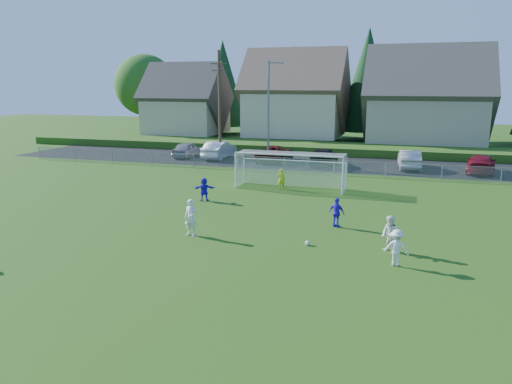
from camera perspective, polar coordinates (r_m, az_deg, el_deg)
ground at (r=19.69m, az=-7.07°, el=-8.75°), size 160.00×160.00×0.00m
asphalt_lot at (r=45.40m, az=7.40°, el=3.29°), size 60.00×60.00×0.00m
grass_embankment at (r=52.67m, az=8.86°, el=4.92°), size 70.00×6.00×0.80m
soccer_ball at (r=22.37m, az=5.91°, el=-5.82°), size 0.22×0.22×0.22m
player_white_a at (r=23.64m, az=-7.46°, el=-2.92°), size 0.67×0.47×1.75m
player_white_b at (r=21.88m, az=15.06°, el=-4.70°), size 0.97×0.98×1.60m
player_white_c at (r=20.43m, az=15.75°, el=-6.15°), size 0.99×0.62×1.47m
player_blue_a at (r=25.17m, az=9.22°, el=-2.34°), size 0.94×0.69×1.49m
player_blue_b at (r=30.62m, az=-5.95°, el=0.32°), size 1.40×0.82×1.44m
goalkeeper at (r=33.82m, az=2.92°, el=1.51°), size 0.57×0.42×1.42m
car_a at (r=49.23m, az=-7.85°, el=4.83°), size 1.78×4.33×1.47m
car_b at (r=47.88m, az=-4.23°, el=4.81°), size 1.81×5.03×1.65m
car_c at (r=46.01m, az=2.17°, el=4.43°), size 2.66×5.43×1.48m
car_d at (r=44.04m, az=7.74°, el=3.99°), size 2.30×5.29×1.52m
car_f at (r=44.03m, az=17.12°, el=3.59°), size 2.04×4.89×1.57m
car_g at (r=43.79m, az=24.32°, el=2.94°), size 2.75×5.35×1.48m
soccer_goal at (r=34.06m, az=4.06°, el=3.13°), size 7.42×1.90×2.50m
chainlink_fence at (r=39.96m, az=6.03°, el=3.00°), size 52.06×0.06×1.20m
streetlight at (r=44.44m, az=1.50°, el=9.46°), size 1.38×0.18×9.00m
utility_pole at (r=46.99m, az=-4.19°, el=9.96°), size 1.60×0.26×10.00m
houses_row at (r=59.42m, az=12.13°, el=12.32°), size 53.90×11.45×13.27m
tree_row at (r=65.75m, az=11.83°, el=11.94°), size 65.98×12.36×13.80m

